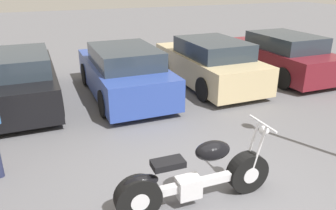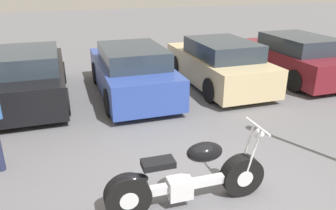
{
  "view_description": "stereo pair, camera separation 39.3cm",
  "coord_description": "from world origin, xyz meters",
  "px_view_note": "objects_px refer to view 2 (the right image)",
  "views": [
    {
      "loc": [
        -2.25,
        -3.38,
        3.07
      ],
      "look_at": [
        -0.12,
        1.8,
        0.85
      ],
      "focal_mm": 35.0,
      "sensor_mm": 36.0,
      "label": 1
    },
    {
      "loc": [
        -1.88,
        -3.52,
        3.07
      ],
      "look_at": [
        -0.12,
        1.8,
        0.85
      ],
      "focal_mm": 35.0,
      "sensor_mm": 36.0,
      "label": 2
    }
  ],
  "objects_px": {
    "motorcycle": "(186,179)",
    "parked_car_blue": "(132,72)",
    "parked_car_black": "(29,77)",
    "parked_car_champagne": "(218,64)",
    "parked_car_maroon": "(293,57)"
  },
  "relations": [
    {
      "from": "parked_car_black",
      "to": "motorcycle",
      "type": "bearing_deg",
      "value": -66.09
    },
    {
      "from": "motorcycle",
      "to": "parked_car_black",
      "type": "bearing_deg",
      "value": 113.91
    },
    {
      "from": "parked_car_maroon",
      "to": "parked_car_blue",
      "type": "bearing_deg",
      "value": -179.79
    },
    {
      "from": "parked_car_black",
      "to": "parked_car_maroon",
      "type": "height_order",
      "value": "same"
    },
    {
      "from": "parked_car_champagne",
      "to": "parked_car_maroon",
      "type": "bearing_deg",
      "value": -0.21
    },
    {
      "from": "parked_car_black",
      "to": "parked_car_champagne",
      "type": "distance_m",
      "value": 5.23
    },
    {
      "from": "motorcycle",
      "to": "parked_car_champagne",
      "type": "relative_size",
      "value": 0.56
    },
    {
      "from": "parked_car_black",
      "to": "parked_car_champagne",
      "type": "height_order",
      "value": "same"
    },
    {
      "from": "parked_car_black",
      "to": "parked_car_blue",
      "type": "distance_m",
      "value": 2.64
    },
    {
      "from": "motorcycle",
      "to": "parked_car_blue",
      "type": "height_order",
      "value": "parked_car_blue"
    },
    {
      "from": "parked_car_blue",
      "to": "parked_car_champagne",
      "type": "bearing_deg",
      "value": 0.63
    },
    {
      "from": "parked_car_maroon",
      "to": "motorcycle",
      "type": "bearing_deg",
      "value": -138.63
    },
    {
      "from": "parked_car_blue",
      "to": "parked_car_champagne",
      "type": "relative_size",
      "value": 1.0
    },
    {
      "from": "parked_car_black",
      "to": "parked_car_maroon",
      "type": "relative_size",
      "value": 1.0
    },
    {
      "from": "parked_car_maroon",
      "to": "parked_car_champagne",
      "type": "bearing_deg",
      "value": 179.79
    }
  ]
}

